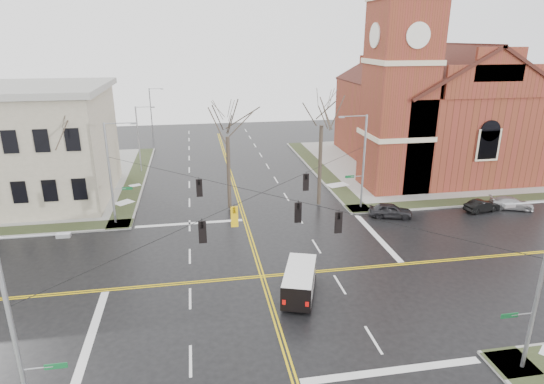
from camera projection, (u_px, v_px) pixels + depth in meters
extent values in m
plane|color=black|center=(262.00, 276.00, 31.79)|extent=(120.00, 120.00, 0.00)
cube|color=gray|center=(423.00, 165.00, 59.12)|extent=(30.00, 30.00, 0.15)
cube|color=#2B331B|center=(320.00, 169.00, 56.85)|extent=(2.00, 30.00, 0.02)
cube|color=#2B331B|center=(488.00, 200.00, 46.24)|extent=(30.00, 2.00, 0.02)
cube|color=gray|center=(9.00, 185.00, 50.99)|extent=(30.00, 30.00, 0.15)
cube|color=#2B331B|center=(136.00, 178.00, 53.21)|extent=(2.00, 30.00, 0.02)
cube|color=gold|center=(261.00, 276.00, 31.77)|extent=(0.12, 100.00, 0.01)
cube|color=gold|center=(264.00, 276.00, 31.81)|extent=(0.12, 100.00, 0.01)
cube|color=gold|center=(263.00, 277.00, 31.68)|extent=(100.00, 0.12, 0.01)
cube|color=gold|center=(262.00, 275.00, 31.90)|extent=(100.00, 0.12, 0.01)
cube|color=silver|center=(392.00, 371.00, 22.82)|extent=(9.50, 0.50, 0.01)
cube|color=silver|center=(190.00, 223.00, 40.76)|extent=(9.50, 0.50, 0.01)
cube|color=silver|center=(91.00, 336.00, 25.42)|extent=(0.50, 9.50, 0.01)
cube|color=silver|center=(377.00, 236.00, 38.16)|extent=(0.50, 9.50, 0.01)
cube|color=brown|center=(398.00, 96.00, 47.14)|extent=(6.00, 6.00, 20.00)
cylinder|color=silver|center=(418.00, 35.00, 42.35)|extent=(2.40, 0.15, 2.40)
cylinder|color=silver|center=(375.00, 35.00, 44.70)|extent=(0.15, 2.40, 2.40)
cube|color=brown|center=(430.00, 126.00, 58.62)|extent=(18.00, 24.00, 10.00)
cube|color=brown|center=(379.00, 162.00, 52.44)|extent=(2.00, 5.00, 4.40)
cube|color=gray|center=(12.00, 147.00, 45.06)|extent=(18.00, 14.00, 11.00)
cylinder|color=gray|center=(364.00, 162.00, 42.86)|extent=(0.20, 0.20, 9.00)
cylinder|color=gray|center=(357.00, 176.00, 43.21)|extent=(1.20, 0.06, 0.06)
cube|color=#0D5125|center=(350.00, 177.00, 43.09)|extent=(0.90, 0.04, 0.25)
cylinder|color=gray|center=(354.00, 116.00, 41.24)|extent=(2.40, 0.08, 0.08)
cube|color=gray|center=(342.00, 117.00, 41.06)|extent=(0.50, 0.22, 0.15)
cylinder|color=gray|center=(110.00, 174.00, 39.12)|extent=(0.20, 0.20, 9.00)
cylinder|color=gray|center=(119.00, 189.00, 39.66)|extent=(1.20, 0.06, 0.06)
cube|color=#0D5125|center=(127.00, 188.00, 39.77)|extent=(0.90, 0.04, 0.25)
cylinder|color=gray|center=(119.00, 123.00, 37.89)|extent=(2.40, 0.08, 0.08)
cube|color=gray|center=(134.00, 123.00, 38.10)|extent=(0.50, 0.22, 0.15)
cylinder|color=gray|center=(539.00, 288.00, 21.44)|extent=(0.20, 0.20, 9.00)
cylinder|color=gray|center=(523.00, 314.00, 21.78)|extent=(1.20, 0.06, 0.06)
cube|color=#0D5125|center=(509.00, 316.00, 21.67)|extent=(0.90, 0.04, 0.25)
cylinder|color=gray|center=(534.00, 203.00, 19.81)|extent=(2.40, 0.08, 0.08)
cube|color=gray|center=(509.00, 205.00, 19.63)|extent=(0.50, 0.22, 0.15)
cylinder|color=gray|center=(15.00, 342.00, 17.70)|extent=(0.20, 0.20, 9.00)
cylinder|color=gray|center=(37.00, 368.00, 18.23)|extent=(1.20, 0.06, 0.06)
cube|color=#0D5125|center=(56.00, 366.00, 18.35)|extent=(0.90, 0.04, 0.25)
cylinder|color=gray|center=(28.00, 237.00, 16.46)|extent=(2.40, 0.08, 0.08)
cube|color=gray|center=(64.00, 235.00, 16.67)|extent=(0.50, 0.22, 0.15)
cylinder|color=black|center=(262.00, 193.00, 29.78)|extent=(23.02, 23.02, 0.03)
cylinder|color=black|center=(262.00, 193.00, 29.78)|extent=(23.02, 23.02, 0.03)
imported|color=black|center=(203.00, 232.00, 25.64)|extent=(0.21, 0.26, 1.30)
imported|color=black|center=(306.00, 182.00, 34.40)|extent=(0.21, 0.26, 1.30)
imported|color=#EBB70D|center=(234.00, 217.00, 27.83)|extent=(0.21, 0.26, 1.30)
imported|color=black|center=(199.00, 188.00, 33.10)|extent=(0.21, 0.26, 1.30)
imported|color=black|center=(338.00, 223.00, 26.94)|extent=(0.21, 0.26, 1.30)
imported|color=black|center=(298.00, 213.00, 28.48)|extent=(0.21, 0.26, 1.30)
cylinder|color=gray|center=(138.00, 140.00, 54.79)|extent=(0.16, 0.16, 8.00)
cylinder|color=gray|center=(144.00, 107.00, 53.68)|extent=(2.00, 0.07, 0.07)
cube|color=gray|center=(153.00, 107.00, 53.86)|extent=(0.45, 0.20, 0.13)
cylinder|color=gray|center=(151.00, 113.00, 73.42)|extent=(0.16, 0.16, 8.00)
cylinder|color=gray|center=(155.00, 89.00, 72.31)|extent=(2.00, 0.07, 0.07)
cube|color=gray|center=(162.00, 89.00, 72.49)|extent=(0.45, 0.20, 0.13)
cube|color=white|center=(300.00, 280.00, 29.18)|extent=(3.24, 5.03, 1.51)
cube|color=white|center=(302.00, 269.00, 31.07)|extent=(1.98, 1.34, 1.06)
cube|color=black|center=(303.00, 260.00, 31.20)|extent=(1.59, 0.63, 0.71)
cube|color=black|center=(300.00, 272.00, 29.18)|extent=(2.77, 3.61, 0.49)
cube|color=#B70C0A|center=(284.00, 302.00, 27.10)|extent=(0.22, 0.13, 0.30)
cube|color=#B70C0A|center=(307.00, 304.00, 26.90)|extent=(0.22, 0.13, 0.30)
cube|color=black|center=(299.00, 291.00, 29.43)|extent=(3.30, 5.09, 0.09)
cylinder|color=black|center=(290.00, 278.00, 30.99)|extent=(0.42, 0.68, 0.64)
cylinder|color=black|center=(314.00, 280.00, 30.75)|extent=(0.42, 0.68, 0.64)
cylinder|color=black|center=(284.00, 303.00, 28.09)|extent=(0.42, 0.68, 0.64)
cylinder|color=black|center=(310.00, 305.00, 27.85)|extent=(0.42, 0.68, 0.64)
imported|color=black|center=(390.00, 210.00, 41.99)|extent=(4.21, 2.64, 1.34)
imported|color=black|center=(482.00, 206.00, 43.38)|extent=(3.65, 1.87, 1.15)
imported|color=#A5A5A8|center=(511.00, 203.00, 44.07)|extent=(4.32, 3.00, 1.16)
cylinder|color=#322720|center=(69.00, 182.00, 40.70)|extent=(0.36, 0.36, 6.87)
cylinder|color=#322720|center=(229.00, 173.00, 42.96)|extent=(0.36, 0.36, 7.00)
cylinder|color=#322720|center=(320.00, 166.00, 43.80)|extent=(0.36, 0.36, 7.85)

